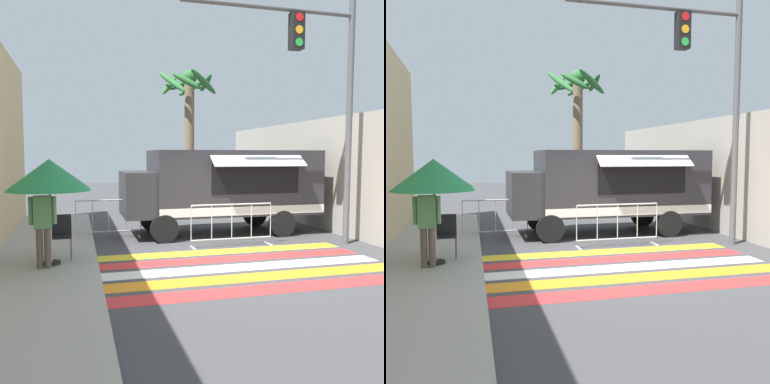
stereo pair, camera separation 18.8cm
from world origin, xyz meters
TOP-DOWN VIEW (x-y plane):
  - ground_plane at (0.00, 0.00)m, footprint 60.00×60.00m
  - concrete_wall_right at (4.33, 3.00)m, footprint 0.20×16.00m
  - crosswalk_painted at (0.00, -0.44)m, footprint 6.40×3.60m
  - food_truck at (0.83, 3.48)m, footprint 5.83×2.60m
  - traffic_signal_pole at (2.70, 1.11)m, footprint 4.73×0.29m
  - patio_umbrella at (-3.84, 0.36)m, footprint 1.72×1.72m
  - folding_chair at (-3.67, 0.91)m, footprint 0.45×0.45m
  - vendor_person at (-3.97, 0.08)m, footprint 0.53×0.22m
  - barricade_front at (0.55, 1.60)m, footprint 2.21×0.44m
  - barricade_side at (-2.45, 3.52)m, footprint 1.85×0.44m
  - palm_tree at (1.05, 7.95)m, footprint 2.38×2.40m

SIDE VIEW (x-z plane):
  - ground_plane at x=0.00m, z-range 0.00..0.00m
  - crosswalk_painted at x=0.00m, z-range 0.00..0.01m
  - barricade_side at x=-2.45m, z-range -0.01..1.11m
  - barricade_front at x=0.55m, z-range 0.00..1.12m
  - folding_chair at x=-3.67m, z-range 0.22..1.16m
  - vendor_person at x=-3.97m, z-range 0.24..1.94m
  - food_truck at x=0.83m, z-range 0.24..2.75m
  - concrete_wall_right at x=4.33m, z-range 0.00..3.53m
  - patio_umbrella at x=-3.84m, z-range 0.88..3.04m
  - palm_tree at x=1.05m, z-range 1.08..6.84m
  - traffic_signal_pole at x=2.70m, z-range 1.18..7.50m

